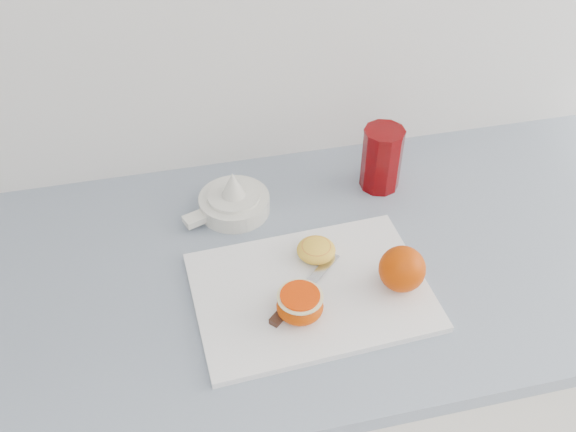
{
  "coord_description": "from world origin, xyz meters",
  "views": [
    {
      "loc": [
        -0.04,
        0.95,
        1.68
      ],
      "look_at": [
        0.14,
        1.74,
        0.96
      ],
      "focal_mm": 40.0,
      "sensor_mm": 36.0,
      "label": 1
    }
  ],
  "objects": [
    {
      "name": "counter",
      "position": [
        0.14,
        1.7,
        0.45
      ],
      "size": [
        2.31,
        0.64,
        0.89
      ],
      "color": "white",
      "rests_on": "ground"
    },
    {
      "name": "cutting_board",
      "position": [
        0.15,
        1.62,
        0.9
      ],
      "size": [
        0.39,
        0.29,
        0.01
      ],
      "primitive_type": "cube",
      "rotation": [
        0.0,
        0.0,
        0.05
      ],
      "color": "white",
      "rests_on": "counter"
    },
    {
      "name": "whole_orange",
      "position": [
        0.29,
        1.6,
        0.94
      ],
      "size": [
        0.08,
        0.08,
        0.08
      ],
      "color": "#C65100",
      "rests_on": "cutting_board"
    },
    {
      "name": "half_orange",
      "position": [
        0.12,
        1.57,
        0.92
      ],
      "size": [
        0.07,
        0.07,
        0.05
      ],
      "color": "#C65100",
      "rests_on": "cutting_board"
    },
    {
      "name": "squeezed_shell",
      "position": [
        0.17,
        1.69,
        0.92
      ],
      "size": [
        0.07,
        0.07,
        0.03
      ],
      "color": "yellow",
      "rests_on": "cutting_board"
    },
    {
      "name": "paring_knife",
      "position": [
        0.11,
        1.6,
        0.91
      ],
      "size": [
        0.15,
        0.13,
        0.01
      ],
      "color": "#3F251A",
      "rests_on": "cutting_board"
    },
    {
      "name": "citrus_juicer",
      "position": [
        0.06,
        1.85,
        0.91
      ],
      "size": [
        0.16,
        0.13,
        0.09
      ],
      "color": "white",
      "rests_on": "counter"
    },
    {
      "name": "red_tumbler",
      "position": [
        0.35,
        1.86,
        0.95
      ],
      "size": [
        0.08,
        0.08,
        0.13
      ],
      "color": "#6A0305",
      "rests_on": "counter"
    }
  ]
}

